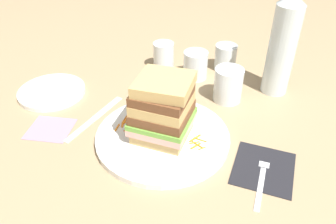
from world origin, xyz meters
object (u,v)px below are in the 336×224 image
(knife, at_px, (93,119))
(napkin_pink, at_px, (50,129))
(water_bottle, at_px, (283,44))
(fork, at_px, (263,175))
(side_plate, at_px, (52,92))
(juice_glass, at_px, (228,86))
(empty_tumbler_2, at_px, (225,57))
(empty_tumbler_1, at_px, (164,56))
(main_plate, at_px, (163,137))
(sandwich, at_px, (163,109))
(napkin_dark, at_px, (264,168))
(empty_tumbler_0, at_px, (195,65))

(knife, distance_m, napkin_pink, 0.10)
(water_bottle, bearing_deg, napkin_pink, -140.38)
(fork, height_order, side_plate, side_plate)
(juice_glass, distance_m, empty_tumbler_2, 0.16)
(water_bottle, xyz_separation_m, empty_tumbler_1, (-0.32, 0.00, -0.09))
(main_plate, xyz_separation_m, water_bottle, (0.19, 0.30, 0.13))
(sandwich, xyz_separation_m, water_bottle, (0.19, 0.30, 0.05))
(fork, xyz_separation_m, knife, (-0.40, 0.03, -0.00))
(sandwich, relative_size, napkin_pink, 1.42)
(napkin_dark, height_order, water_bottle, water_bottle)
(napkin_dark, relative_size, empty_tumbler_2, 1.73)
(fork, xyz_separation_m, empty_tumbler_2, (-0.18, 0.39, 0.03))
(napkin_pink, bearing_deg, empty_tumbler_0, 57.32)
(fork, height_order, juice_glass, juice_glass)
(water_bottle, height_order, empty_tumbler_0, water_bottle)
(sandwich, xyz_separation_m, napkin_pink, (-0.25, -0.07, -0.08))
(water_bottle, xyz_separation_m, empty_tumbler_0, (-0.22, -0.01, -0.09))
(napkin_dark, distance_m, water_bottle, 0.33)
(napkin_dark, distance_m, napkin_pink, 0.47)
(sandwich, distance_m, fork, 0.23)
(napkin_dark, xyz_separation_m, empty_tumbler_1, (-0.35, 0.31, 0.04))
(napkin_dark, distance_m, empty_tumbler_2, 0.41)
(napkin_dark, bearing_deg, side_plate, 173.86)
(main_plate, relative_size, napkin_dark, 2.26)
(napkin_pink, bearing_deg, empty_tumbler_2, 56.07)
(sandwich, distance_m, water_bottle, 0.36)
(empty_tumbler_2, bearing_deg, napkin_dark, -64.15)
(sandwich, bearing_deg, knife, 179.47)
(main_plate, xyz_separation_m, empty_tumbler_0, (-0.02, 0.29, 0.03))
(empty_tumbler_1, bearing_deg, napkin_dark, -41.46)
(sandwich, bearing_deg, empty_tumbler_2, 83.76)
(knife, xyz_separation_m, water_bottle, (0.37, 0.30, 0.13))
(empty_tumbler_0, relative_size, napkin_pink, 0.79)
(sandwich, xyz_separation_m, side_plate, (-0.34, 0.06, -0.07))
(napkin_dark, bearing_deg, fork, -86.57)
(fork, bearing_deg, main_plate, 173.18)
(main_plate, distance_m, juice_glass, 0.23)
(empty_tumbler_1, relative_size, napkin_pink, 0.80)
(knife, height_order, empty_tumbler_1, empty_tumbler_1)
(main_plate, xyz_separation_m, fork, (0.22, -0.03, -0.00))
(side_plate, bearing_deg, napkin_pink, -53.14)
(side_plate, relative_size, napkin_pink, 1.78)
(empty_tumbler_2, relative_size, side_plate, 0.43)
(main_plate, relative_size, empty_tumbler_1, 3.75)
(main_plate, relative_size, knife, 1.45)
(empty_tumbler_2, bearing_deg, main_plate, -96.30)
(fork, height_order, napkin_pink, fork)
(knife, relative_size, empty_tumbler_2, 2.70)
(main_plate, xyz_separation_m, napkin_dark, (0.22, -0.00, -0.01))
(napkin_pink, bearing_deg, empty_tumbler_1, 71.82)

